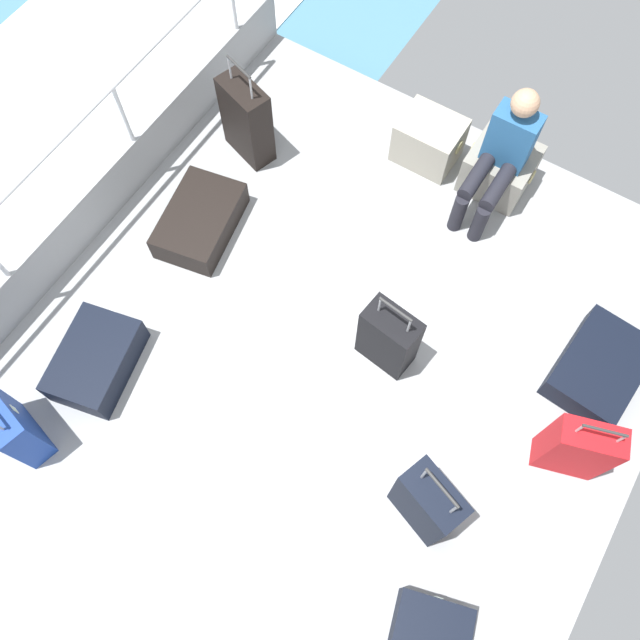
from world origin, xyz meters
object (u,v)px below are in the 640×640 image
(cargo_crate_1, at_px, (500,169))
(suitcase_0, at_px, (200,221))
(suitcase_1, at_px, (11,425))
(suitcase_7, at_px, (247,120))
(suitcase_2, at_px, (599,368))
(passenger_seated, at_px, (502,154))
(suitcase_8, at_px, (577,448))
(suitcase_3, at_px, (388,338))
(suitcase_6, at_px, (96,361))
(cargo_crate_0, at_px, (429,140))
(suitcase_5, at_px, (427,503))

(cargo_crate_1, distance_m, suitcase_0, 2.43)
(suitcase_1, xyz_separation_m, suitcase_7, (-0.09, 2.86, 0.07))
(suitcase_0, xyz_separation_m, suitcase_2, (3.13, 0.52, -0.00))
(passenger_seated, xyz_separation_m, suitcase_8, (1.39, -1.65, -0.23))
(suitcase_3, bearing_deg, suitcase_2, 26.33)
(suitcase_2, distance_m, suitcase_6, 3.57)
(suitcase_2, height_order, suitcase_3, suitcase_3)
(suitcase_1, distance_m, suitcase_2, 4.04)
(cargo_crate_0, height_order, suitcase_7, suitcase_7)
(suitcase_1, bearing_deg, suitcase_8, 29.62)
(passenger_seated, relative_size, suitcase_5, 1.20)
(cargo_crate_0, bearing_deg, passenger_seated, -10.95)
(suitcase_3, relative_size, suitcase_7, 0.84)
(suitcase_7, bearing_deg, suitcase_8, -17.56)
(suitcase_5, relative_size, suitcase_6, 1.15)
(passenger_seated, relative_size, suitcase_3, 1.37)
(suitcase_3, bearing_deg, suitcase_0, 174.97)
(suitcase_3, relative_size, suitcase_8, 0.99)
(cargo_crate_0, xyz_separation_m, suitcase_6, (-1.09, -2.92, -0.07))
(suitcase_1, bearing_deg, cargo_crate_1, 63.68)
(suitcase_3, bearing_deg, cargo_crate_1, 89.62)
(cargo_crate_0, distance_m, suitcase_5, 2.92)
(cargo_crate_1, xyz_separation_m, suitcase_7, (-1.90, -0.79, 0.17))
(suitcase_2, bearing_deg, suitcase_8, -86.26)
(suitcase_1, relative_size, suitcase_7, 0.75)
(suitcase_0, xyz_separation_m, suitcase_3, (1.77, -0.16, 0.19))
(cargo_crate_1, bearing_deg, suitcase_8, -52.79)
(passenger_seated, bearing_deg, cargo_crate_1, 90.00)
(suitcase_5, bearing_deg, cargo_crate_0, 117.62)
(cargo_crate_1, height_order, suitcase_0, cargo_crate_1)
(suitcase_0, height_order, suitcase_6, suitcase_6)
(suitcase_0, xyz_separation_m, suitcase_7, (-0.12, 0.85, 0.24))
(cargo_crate_1, relative_size, suitcase_1, 0.76)
(cargo_crate_1, xyz_separation_m, suitcase_1, (-1.81, -3.65, 0.10))
(cargo_crate_0, height_order, suitcase_1, suitcase_1)
(passenger_seated, distance_m, suitcase_0, 2.35)
(suitcase_6, bearing_deg, suitcase_2, 31.31)
(suitcase_5, height_order, suitcase_7, suitcase_7)
(suitcase_5, bearing_deg, cargo_crate_1, 105.61)
(suitcase_3, xyz_separation_m, suitcase_8, (1.40, -0.03, 0.02))
(cargo_crate_0, height_order, suitcase_0, cargo_crate_0)
(cargo_crate_1, xyz_separation_m, suitcase_5, (0.74, -2.65, 0.16))
(suitcase_0, bearing_deg, suitcase_2, 9.38)
(suitcase_1, bearing_deg, passenger_seated, 62.51)
(suitcase_8, bearing_deg, suitcase_2, 93.74)
(suitcase_2, height_order, suitcase_7, suitcase_7)
(suitcase_0, height_order, suitcase_2, suitcase_0)
(suitcase_3, relative_size, suitcase_5, 0.87)
(suitcase_2, bearing_deg, suitcase_0, -170.62)
(cargo_crate_0, distance_m, suitcase_1, 3.78)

